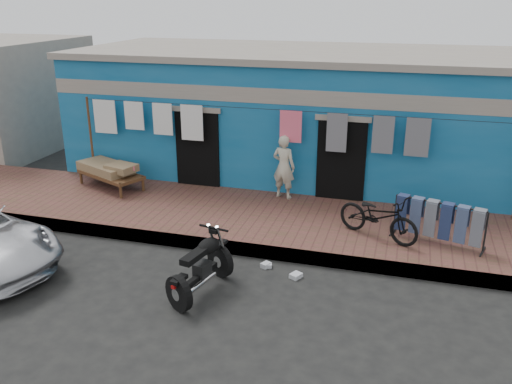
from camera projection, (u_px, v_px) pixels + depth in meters
name	position (u px, v px, depth m)	size (l,w,h in m)	color
ground	(223.00, 297.00, 9.00)	(80.00, 80.00, 0.00)	black
sidewalk	(269.00, 221.00, 11.66)	(28.00, 3.00, 0.25)	brown
curb	(249.00, 250.00, 10.36)	(28.00, 0.10, 0.25)	gray
building	(307.00, 113.00, 14.72)	(12.20, 5.20, 3.36)	#11598D
clothesline	(250.00, 130.00, 12.42)	(10.06, 0.06, 2.10)	brown
seated_person	(284.00, 167.00, 12.44)	(0.54, 0.36, 1.49)	beige
bicycle	(379.00, 211.00, 10.42)	(0.60, 1.69, 1.09)	black
motorcycle	(200.00, 265.00, 8.97)	(0.86, 1.66, 1.02)	black
charpoy	(111.00, 175.00, 13.26)	(2.03, 1.54, 0.62)	brown
jeans_rack	(439.00, 222.00, 10.25)	(1.80, 0.84, 0.85)	black
litter_a	(267.00, 265.00, 9.95)	(0.16, 0.13, 0.07)	silver
litter_b	(266.00, 265.00, 9.96)	(0.17, 0.13, 0.09)	silver
litter_c	(296.00, 276.00, 9.59)	(0.20, 0.16, 0.08)	silver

